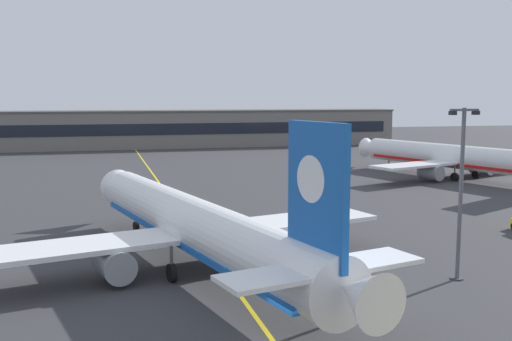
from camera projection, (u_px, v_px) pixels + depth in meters
name	position (u px, v px, depth m)	size (l,w,h in m)	color
taxiway_centreline	(191.00, 227.00, 58.49)	(0.30, 180.00, 0.01)	yellow
airliner_foreground	(195.00, 226.00, 43.47)	(32.20, 40.94, 11.65)	white
airliner_background	(456.00, 158.00, 92.46)	(31.51, 39.85, 11.51)	white
apron_lamp_post	(461.00, 191.00, 40.86)	(2.24, 0.90, 12.11)	#515156
safety_cone_by_nose_gear	(172.00, 222.00, 59.44)	(0.44, 0.44, 0.55)	orange
terminal_building	(147.00, 129.00, 148.96)	(131.10, 12.40, 9.40)	slate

